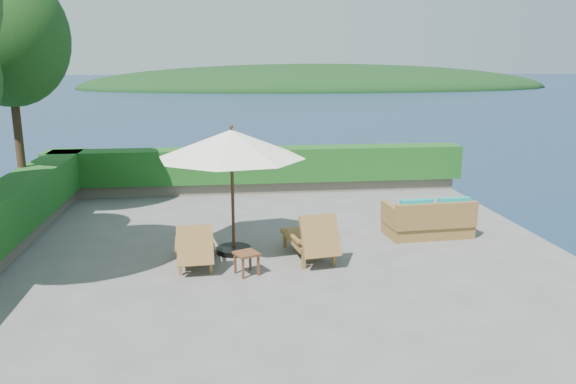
{
  "coord_description": "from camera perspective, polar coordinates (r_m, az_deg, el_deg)",
  "views": [
    {
      "loc": [
        -1.12,
        -11.03,
        3.88
      ],
      "look_at": [
        0.3,
        0.8,
        1.1
      ],
      "focal_mm": 35.0,
      "sensor_mm": 36.0,
      "label": 1
    }
  ],
  "objects": [
    {
      "name": "hedge_far",
      "position": [
        16.94,
        -2.95,
        2.81
      ],
      "size": [
        12.4,
        0.9,
        1.0
      ],
      "primitive_type": "cube",
      "color": "#154614",
      "rests_on": "planter_wall_far"
    },
    {
      "name": "ground",
      "position": [
        11.74,
        -0.99,
        -6.15
      ],
      "size": [
        12.0,
        12.0,
        0.0
      ],
      "primitive_type": "plane",
      "color": "gray",
      "rests_on": "ground"
    },
    {
      "name": "wicker_loveseat",
      "position": [
        13.11,
        14.12,
        -2.82
      ],
      "size": [
        1.98,
        1.11,
        0.94
      ],
      "rotation": [
        0.0,
        0.0,
        0.07
      ],
      "color": "olive",
      "rests_on": "ground"
    },
    {
      "name": "planter_wall_far",
      "position": [
        17.07,
        -2.92,
        0.6
      ],
      "size": [
        12.0,
        0.6,
        0.36
      ],
      "primitive_type": "cube",
      "color": "gray",
      "rests_on": "ground"
    },
    {
      "name": "lounge_right",
      "position": [
        11.27,
        2.35,
        -4.7
      ],
      "size": [
        1.01,
        1.88,
        1.03
      ],
      "rotation": [
        0.0,
        0.0,
        0.16
      ],
      "color": "olive",
      "rests_on": "ground"
    },
    {
      "name": "side_table",
      "position": [
        10.48,
        -4.23,
        -6.54
      ],
      "size": [
        0.54,
        0.54,
        0.43
      ],
      "rotation": [
        0.0,
        0.0,
        0.43
      ],
      "color": "brown",
      "rests_on": "ground"
    },
    {
      "name": "tree_far",
      "position": [
        15.05,
        -26.59,
        13.8
      ],
      "size": [
        2.8,
        2.8,
        6.03
      ],
      "color": "#3B2917",
      "rests_on": "ground"
    },
    {
      "name": "patio_umbrella",
      "position": [
        11.25,
        -5.77,
        4.76
      ],
      "size": [
        3.53,
        3.53,
        2.67
      ],
      "rotation": [
        0.0,
        0.0,
        -0.21
      ],
      "color": "black",
      "rests_on": "ground"
    },
    {
      "name": "foundation",
      "position": [
        12.34,
        -0.96,
        -12.96
      ],
      "size": [
        12.0,
        12.0,
        3.0
      ],
      "primitive_type": "cube",
      "color": "#5B5248",
      "rests_on": "ocean"
    },
    {
      "name": "ocean",
      "position": [
        13.05,
        -0.94,
        -18.69
      ],
      "size": [
        600.0,
        600.0,
        0.0
      ],
      "primitive_type": "plane",
      "color": "#152A44",
      "rests_on": "ground"
    },
    {
      "name": "lounge_left",
      "position": [
        11.02,
        -9.45,
        -5.5
      ],
      "size": [
        0.8,
        1.66,
        0.94
      ],
      "rotation": [
        0.0,
        0.0,
        0.06
      ],
      "color": "olive",
      "rests_on": "ground"
    },
    {
      "name": "offshore_island",
      "position": [
        153.42,
        3.01,
        10.54
      ],
      "size": [
        126.0,
        57.6,
        12.6
      ],
      "primitive_type": "ellipsoid",
      "color": "black",
      "rests_on": "ocean"
    }
  ]
}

